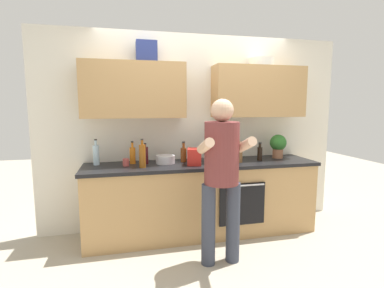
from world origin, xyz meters
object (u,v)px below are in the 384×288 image
(bottle_soy, at_px, (260,153))
(bottle_vinegar, at_px, (184,154))
(bottle_syrup, at_px, (142,156))
(bottle_oil, at_px, (230,151))
(person_standing, at_px, (222,169))
(bottle_soda, at_px, (218,153))
(grocery_bag_crisps, at_px, (194,157))
(bottle_juice, at_px, (133,155))
(bottle_water, at_px, (96,155))
(knife_block, at_px, (237,152))
(potted_herb, at_px, (278,145))
(mixing_bowl, at_px, (165,159))
(bottle_wine, at_px, (145,155))
(cup_ceramic, at_px, (126,162))

(bottle_soy, distance_m, bottle_vinegar, 0.97)
(bottle_syrup, bearing_deg, bottle_oil, 15.19)
(person_standing, distance_m, bottle_soda, 0.62)
(person_standing, height_order, bottle_syrup, person_standing)
(bottle_vinegar, bearing_deg, bottle_syrup, -156.45)
(grocery_bag_crisps, bearing_deg, bottle_soy, 4.79)
(bottle_juice, bearing_deg, bottle_soda, -14.82)
(bottle_soda, xyz_separation_m, bottle_syrup, (-0.89, 0.01, -0.00))
(bottle_water, distance_m, knife_block, 1.69)
(bottle_water, height_order, potted_herb, potted_herb)
(bottle_water, distance_m, mixing_bowl, 0.81)
(mixing_bowl, height_order, potted_herb, potted_herb)
(knife_block, distance_m, grocery_bag_crisps, 0.56)
(bottle_vinegar, bearing_deg, grocery_bag_crisps, -66.36)
(bottle_syrup, relative_size, grocery_bag_crisps, 1.68)
(bottle_syrup, xyz_separation_m, bottle_juice, (-0.10, 0.25, -0.03))
(bottle_vinegar, relative_size, bottle_juice, 0.94)
(knife_block, bearing_deg, potted_herb, 11.69)
(bottle_wine, relative_size, knife_block, 0.79)
(cup_ceramic, distance_m, potted_herb, 1.99)
(bottle_juice, bearing_deg, bottle_water, 178.22)
(bottle_wine, xyz_separation_m, mixing_bowl, (0.24, -0.03, -0.06))
(person_standing, height_order, bottle_wine, person_standing)
(bottle_vinegar, bearing_deg, cup_ceramic, -172.22)
(person_standing, distance_m, cup_ceramic, 1.17)
(cup_ceramic, relative_size, grocery_bag_crisps, 0.44)
(bottle_wine, relative_size, potted_herb, 0.80)
(bottle_vinegar, bearing_deg, bottle_soda, -32.52)
(bottle_soy, relative_size, mixing_bowl, 1.01)
(bottle_water, height_order, knife_block, knife_block)
(knife_block, relative_size, grocery_bag_crisps, 1.62)
(person_standing, xyz_separation_m, potted_herb, (1.07, 0.81, 0.10))
(bottle_soda, bearing_deg, bottle_soy, 9.75)
(cup_ceramic, bearing_deg, grocery_bag_crisps, -7.84)
(person_standing, height_order, bottle_soy, person_standing)
(person_standing, distance_m, bottle_oil, 1.01)
(bottle_wine, bearing_deg, bottle_water, 175.06)
(bottle_soda, bearing_deg, bottle_oil, 49.77)
(bottle_soda, distance_m, bottle_syrup, 0.89)
(bottle_juice, height_order, knife_block, knife_block)
(bottle_soda, distance_m, cup_ceramic, 1.08)
(mixing_bowl, xyz_separation_m, knife_block, (0.88, -0.11, 0.08))
(bottle_vinegar, xyz_separation_m, bottle_juice, (-0.62, 0.03, 0.01))
(bottle_water, distance_m, grocery_bag_crisps, 1.16)
(person_standing, distance_m, bottle_syrup, 0.95)
(bottle_soda, relative_size, potted_herb, 0.99)
(bottle_vinegar, distance_m, potted_herb, 1.28)
(bottle_soda, distance_m, bottle_water, 1.43)
(bottle_soy, relative_size, cup_ceramic, 2.71)
(bottle_wine, distance_m, mixing_bowl, 0.24)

